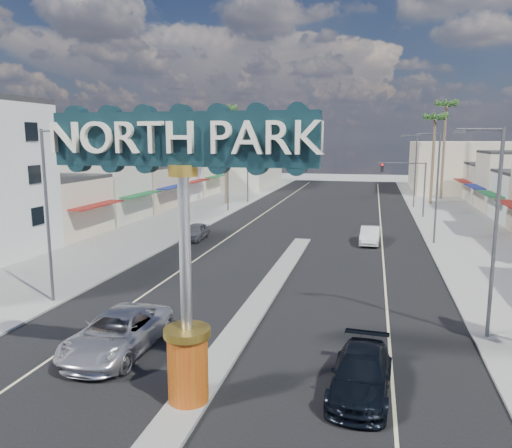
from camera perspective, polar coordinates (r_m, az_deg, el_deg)
The scene contains 24 objects.
ground at distance 43.29m, azimuth 5.57°, elevation -1.65°, with size 160.00×160.00×0.00m, color gray.
road at distance 43.29m, azimuth 5.57°, elevation -1.64°, with size 20.00×120.00×0.01m, color black.
median_island at distance 27.97m, azimuth 1.14°, elevation -7.83°, with size 1.30×30.00×0.16m, color gray.
sidewalk_left at distance 47.17m, azimuth -11.54°, elevation -0.78°, with size 8.00×120.00×0.12m, color gray.
sidewalk_right at distance 43.75m, azimuth 24.07°, elevation -2.26°, with size 8.00×120.00×0.12m, color gray.
storefront_row_left at distance 62.75m, azimuth -15.01°, elevation 4.38°, with size 12.00×42.00×6.00m, color beige.
backdrop_far_left at distance 91.45m, azimuth -4.40°, elevation 6.90°, with size 20.00×20.00×8.00m, color #B7B29E.
backdrop_far_right at distance 88.74m, azimuth 23.99°, elevation 6.01°, with size 20.00×20.00×8.00m, color beige.
gateway_sign at distance 15.34m, azimuth -8.21°, elevation -0.13°, with size 8.20×1.50×9.15m.
traffic_signal_left at distance 58.13m, azimuth -1.54°, elevation 5.56°, with size 5.09×0.45×6.00m.
traffic_signal_right at distance 56.36m, azimuth 16.91°, elevation 5.01°, with size 5.09×0.45×6.00m.
streetlight_l_near at distance 27.47m, azimuth -22.53°, elevation 1.76°, with size 2.03×0.22×9.00m.
streetlight_l_mid at distance 45.15m, azimuth -7.62°, elevation 5.28°, with size 2.03×0.22×9.00m.
streetlight_l_far at distance 66.13m, azimuth -0.82°, elevation 6.76°, with size 2.03×0.22×9.00m.
streetlight_r_near at distance 22.88m, azimuth 25.35°, elevation 0.09°, with size 2.03×0.22×9.00m.
streetlight_r_mid at distance 42.51m, azimuth 19.80°, elevation 4.51°, with size 2.03×0.22×9.00m.
streetlight_r_far at distance 64.36m, azimuth 17.63°, elevation 6.23°, with size 2.03×0.22×9.00m.
palm_left_far at distance 64.86m, azimuth -3.53°, elevation 12.37°, with size 2.60×2.60×13.10m.
palm_right_mid at distance 68.52m, azimuth 19.80°, elevation 10.93°, with size 2.60×2.60×12.10m.
palm_right_far at distance 74.78m, azimuth 20.91°, elevation 12.09°, with size 2.60×2.60×14.10m.
suv_left at distance 21.27m, azimuth -15.54°, elevation -11.89°, with size 2.71×5.88×1.64m, color silver.
suv_right at distance 17.90m, azimuth 11.92°, elevation -16.44°, with size 1.95×4.81×1.39m, color black.
car_parked_left at distance 42.82m, azimuth -6.91°, elevation -0.86°, with size 1.64×4.07×1.39m, color slate.
car_parked_right at distance 41.82m, azimuth 12.89°, elevation -1.27°, with size 1.49×4.28×1.41m, color silver.
Camera 1 is at (5.54, -12.08, 8.54)m, focal length 35.00 mm.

